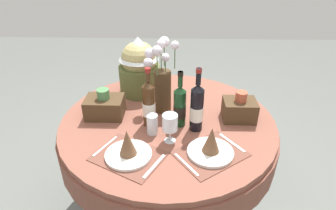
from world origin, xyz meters
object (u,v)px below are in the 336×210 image
(place_setting_left, at_px, (128,149))
(wine_bottle_right, at_px, (197,107))
(wine_bottle_centre, at_px, (149,103))
(woven_basket_side_right, at_px, (239,109))
(wine_bottle_left, at_px, (180,106))
(place_setting_right, at_px, (211,147))
(woven_basket_side_left, at_px, (105,106))
(flower_vase, at_px, (161,79))
(gift_tub_back_left, at_px, (139,64))
(tumbler_mid, at_px, (152,124))
(wine_glass_right, at_px, (170,123))
(dining_table, at_px, (168,136))

(place_setting_left, height_order, wine_bottle_right, wine_bottle_right)
(wine_bottle_centre, bearing_deg, woven_basket_side_right, 7.76)
(place_setting_left, xyz_separation_m, wine_bottle_left, (0.26, 0.30, 0.08))
(place_setting_right, xyz_separation_m, wine_bottle_right, (-0.06, 0.22, 0.10))
(woven_basket_side_left, bearing_deg, flower_vase, 13.70)
(woven_basket_side_right, bearing_deg, wine_bottle_left, -168.44)
(flower_vase, distance_m, wine_bottle_centre, 0.20)
(flower_vase, bearing_deg, gift_tub_back_left, 124.86)
(gift_tub_back_left, height_order, woven_basket_side_left, gift_tub_back_left)
(woven_basket_side_right, bearing_deg, place_setting_left, -149.00)
(gift_tub_back_left, relative_size, woven_basket_side_right, 2.08)
(woven_basket_side_right, bearing_deg, tumbler_mid, -161.90)
(gift_tub_back_left, xyz_separation_m, woven_basket_side_left, (-0.18, -0.32, -0.15))
(flower_vase, height_order, woven_basket_side_right, flower_vase)
(wine_bottle_left, height_order, woven_basket_side_right, wine_bottle_left)
(gift_tub_back_left, bearing_deg, place_setting_left, -88.50)
(wine_glass_right, relative_size, gift_tub_back_left, 0.41)
(wine_bottle_right, xyz_separation_m, wine_glass_right, (-0.15, -0.12, -0.03))
(dining_table, height_order, wine_bottle_left, wine_bottle_left)
(place_setting_left, height_order, place_setting_right, same)
(tumbler_mid, height_order, gift_tub_back_left, gift_tub_back_left)
(dining_table, bearing_deg, wine_bottle_centre, -152.90)
(dining_table, distance_m, wine_bottle_left, 0.27)
(place_setting_left, xyz_separation_m, place_setting_right, (0.42, 0.03, 0.00))
(dining_table, bearing_deg, woven_basket_side_left, 175.68)
(dining_table, xyz_separation_m, wine_bottle_left, (0.07, -0.06, 0.26))
(dining_table, distance_m, wine_bottle_centre, 0.29)
(wine_bottle_centre, xyz_separation_m, wine_bottle_right, (0.27, -0.04, 0.00))
(place_setting_left, height_order, wine_glass_right, wine_glass_right)
(wine_bottle_right, bearing_deg, place_setting_left, -144.14)
(dining_table, relative_size, tumbler_mid, 11.19)
(woven_basket_side_left, bearing_deg, wine_bottle_right, -13.04)
(wine_bottle_left, height_order, woven_basket_side_left, wine_bottle_left)
(wine_bottle_right, distance_m, gift_tub_back_left, 0.59)
(gift_tub_back_left, bearing_deg, flower_vase, -55.14)
(place_setting_right, relative_size, tumbler_mid, 3.58)
(wine_bottle_left, xyz_separation_m, gift_tub_back_left, (-0.28, 0.41, 0.09))
(tumbler_mid, xyz_separation_m, woven_basket_side_left, (-0.31, 0.18, 0.01))
(wine_bottle_centre, distance_m, gift_tub_back_left, 0.43)
(tumbler_mid, bearing_deg, woven_basket_side_right, 18.10)
(place_setting_left, distance_m, woven_basket_side_right, 0.73)
(place_setting_left, height_order, woven_basket_side_right, woven_basket_side_right)
(wine_bottle_left, distance_m, woven_basket_side_left, 0.47)
(wine_bottle_left, relative_size, gift_tub_back_left, 0.84)
(dining_table, distance_m, place_setting_left, 0.44)
(flower_vase, height_order, tumbler_mid, flower_vase)
(place_setting_left, bearing_deg, place_setting_right, 4.56)
(flower_vase, bearing_deg, place_setting_right, -58.08)
(place_setting_right, bearing_deg, place_setting_left, -175.44)
(wine_bottle_left, bearing_deg, flower_vase, 123.73)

